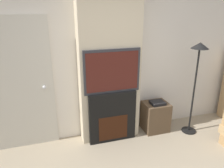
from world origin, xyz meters
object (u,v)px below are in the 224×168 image
at_px(television, 112,71).
at_px(fireplace, 112,117).
at_px(media_stand, 155,116).
at_px(floor_lamp, 197,65).

bearing_deg(television, fireplace, 90.00).
distance_m(fireplace, television, 0.78).
bearing_deg(fireplace, media_stand, 4.67).
relative_size(fireplace, media_stand, 1.50).
xyz_separation_m(fireplace, floor_lamp, (1.40, -0.18, 0.81)).
relative_size(floor_lamp, media_stand, 2.79).
bearing_deg(television, floor_lamp, -7.03).
bearing_deg(floor_lamp, media_stand, 156.54).
height_order(fireplace, media_stand, fireplace).
bearing_deg(floor_lamp, television, 172.97).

